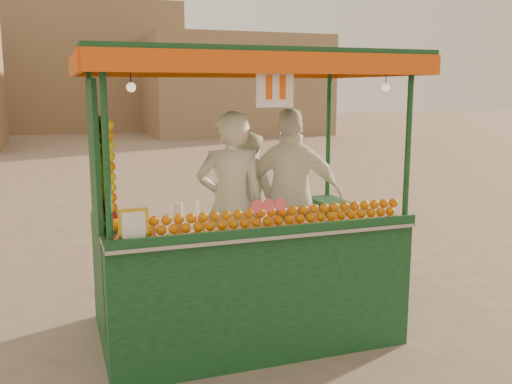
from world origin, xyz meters
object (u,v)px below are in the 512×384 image
object	(u,v)px
juice_cart	(239,249)
vendor_left	(231,205)
vendor_right	(291,197)
vendor_middle	(244,206)

from	to	relation	value
juice_cart	vendor_left	bearing A→B (deg)	86.07
juice_cart	vendor_right	world-z (taller)	juice_cart
vendor_right	vendor_left	bearing A→B (deg)	31.24
vendor_left	vendor_right	size ratio (longest dim) A/B	0.99
juice_cart	vendor_right	xyz separation A→B (m)	(0.73, 0.46, 0.37)
juice_cart	vendor_left	distance (m)	0.47
vendor_left	vendor_middle	size ratio (longest dim) A/B	1.15
vendor_left	vendor_middle	bearing A→B (deg)	-113.88
juice_cart	vendor_right	distance (m)	0.94
juice_cart	vendor_middle	xyz separation A→B (m)	(0.31, 0.76, 0.24)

